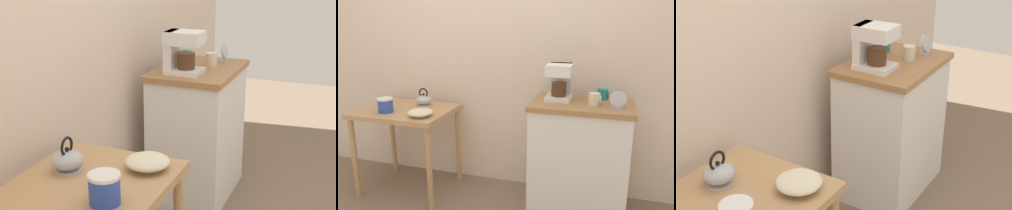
{
  "view_description": "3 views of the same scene",
  "coord_description": "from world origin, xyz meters",
  "views": [
    {
      "loc": [
        -2.18,
        -0.94,
        1.63
      ],
      "look_at": [
        0.03,
        -0.04,
        0.87
      ],
      "focal_mm": 53.38,
      "sensor_mm": 36.0,
      "label": 1
    },
    {
      "loc": [
        0.97,
        -2.38,
        1.5
      ],
      "look_at": [
        0.24,
        0.01,
        0.83
      ],
      "focal_mm": 36.93,
      "sensor_mm": 36.0,
      "label": 2
    },
    {
      "loc": [
        -1.74,
        -1.17,
        1.86
      ],
      "look_at": [
        0.18,
        0.03,
        0.84
      ],
      "focal_mm": 52.12,
      "sensor_mm": 36.0,
      "label": 3
    }
  ],
  "objects": [
    {
      "name": "kitchen_counter",
      "position": [
        0.79,
        0.06,
        0.44
      ],
      "size": [
        0.72,
        0.5,
        0.88
      ],
      "color": "white",
      "rests_on": "ground_plane"
    },
    {
      "name": "bowl_stoneware",
      "position": [
        -0.41,
        -0.12,
        0.76
      ],
      "size": [
        0.19,
        0.19,
        0.06
      ],
      "color": "beige",
      "rests_on": "wooden_table"
    },
    {
      "name": "teakettle",
      "position": [
        -0.55,
        0.18,
        0.77
      ],
      "size": [
        0.16,
        0.13,
        0.15
      ],
      "color": "#B2B5BA",
      "rests_on": "wooden_table"
    },
    {
      "name": "coffee_maker",
      "position": [
        0.62,
        0.11,
        1.03
      ],
      "size": [
        0.18,
        0.22,
        0.26
      ],
      "color": "white",
      "rests_on": "kitchen_counter"
    },
    {
      "name": "mug_small_cream",
      "position": [
        0.88,
        0.0,
        0.93
      ],
      "size": [
        0.08,
        0.08,
        0.09
      ],
      "color": "beige",
      "rests_on": "kitchen_counter"
    },
    {
      "name": "mug_dark_teal",
      "position": [
        0.93,
        0.2,
        0.92
      ],
      "size": [
        0.08,
        0.08,
        0.08
      ],
      "color": "teal",
      "rests_on": "kitchen_counter"
    },
    {
      "name": "table_clock",
      "position": [
        1.03,
        -0.04,
        0.94
      ],
      "size": [
        0.11,
        0.05,
        0.12
      ],
      "color": "#B2B5BA",
      "rests_on": "kitchen_counter"
    }
  ]
}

